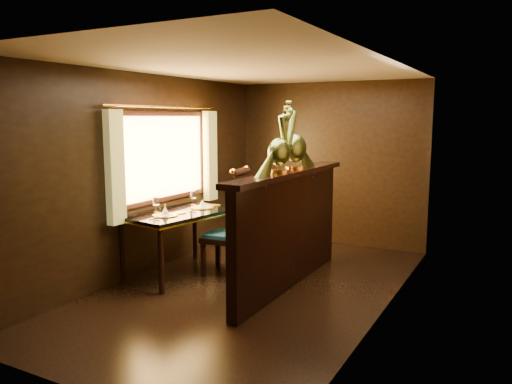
# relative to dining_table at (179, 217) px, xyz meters

# --- Properties ---
(ground) EXTENTS (5.00, 5.00, 0.00)m
(ground) POSITION_rel_dining_table_xyz_m (1.05, -0.04, -0.73)
(ground) COLOR black
(ground) RESTS_ON ground
(room_shell) EXTENTS (3.04, 5.04, 2.52)m
(room_shell) POSITION_rel_dining_table_xyz_m (0.97, -0.02, 0.85)
(room_shell) COLOR black
(room_shell) RESTS_ON ground
(partition) EXTENTS (0.26, 2.70, 1.36)m
(partition) POSITION_rel_dining_table_xyz_m (1.37, 0.26, -0.02)
(partition) COLOR black
(partition) RESTS_ON ground
(dining_table) EXTENTS (1.04, 1.48, 1.01)m
(dining_table) POSITION_rel_dining_table_xyz_m (0.00, 0.00, 0.00)
(dining_table) COLOR black
(dining_table) RESTS_ON ground
(chair_left) EXTENTS (0.54, 0.56, 1.37)m
(chair_left) POSITION_rel_dining_table_xyz_m (0.61, 0.30, -0.02)
(chair_left) COLOR black
(chair_left) RESTS_ON ground
(chair_right) EXTENTS (0.46, 0.48, 1.20)m
(chair_right) POSITION_rel_dining_table_xyz_m (0.96, 0.68, -0.11)
(chair_right) COLOR black
(chair_right) RESTS_ON ground
(peacock_left) EXTENTS (0.23, 0.61, 0.73)m
(peacock_left) POSITION_rel_dining_table_xyz_m (1.38, -0.02, 0.99)
(peacock_left) COLOR #164332
(peacock_left) RESTS_ON partition
(peacock_right) EXTENTS (0.25, 0.66, 0.78)m
(peacock_right) POSITION_rel_dining_table_xyz_m (1.38, 0.40, 1.02)
(peacock_right) COLOR #164332
(peacock_right) RESTS_ON partition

